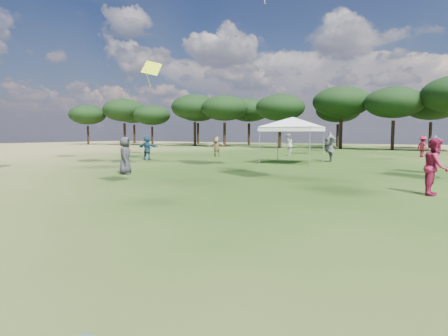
{
  "coord_description": "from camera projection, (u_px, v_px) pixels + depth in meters",
  "views": [
    {
      "loc": [
        1.95,
        0.14,
        1.74
      ],
      "look_at": [
        -0.05,
        3.59,
        1.38
      ],
      "focal_mm": 30.0,
      "sensor_mm": 36.0,
      "label": 1
    }
  ],
  "objects": [
    {
      "name": "tree_line",
      "position": [
        447.0,
        100.0,
        40.2
      ],
      "size": [
        108.78,
        17.63,
        7.77
      ],
      "color": "black",
      "rests_on": "ground"
    },
    {
      "name": "festival_crowd",
      "position": [
        376.0,
        149.0,
        22.18
      ],
      "size": [
        29.61,
        23.37,
        1.92
      ],
      "color": "#4A4A4F",
      "rests_on": "ground"
    },
    {
      "name": "tent_left",
      "position": [
        293.0,
        119.0,
        22.14
      ],
      "size": [
        6.36,
        6.36,
        3.05
      ],
      "rotation": [
        0.0,
        0.0,
        0.02
      ],
      "color": "gray",
      "rests_on": "ground"
    }
  ]
}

